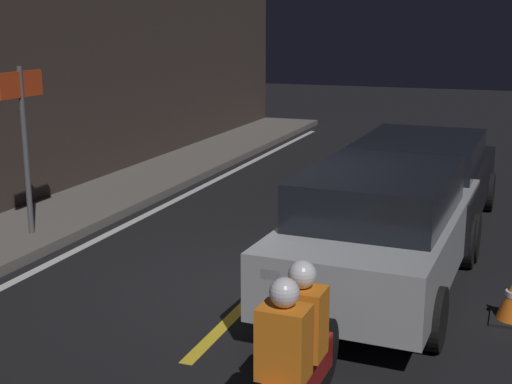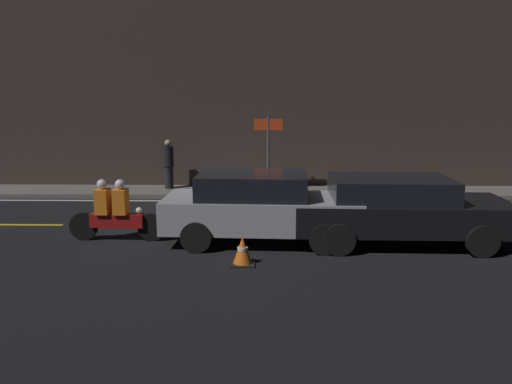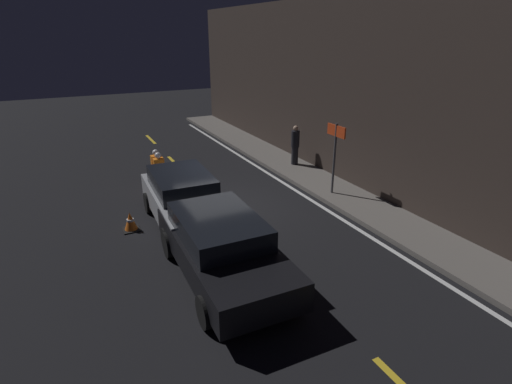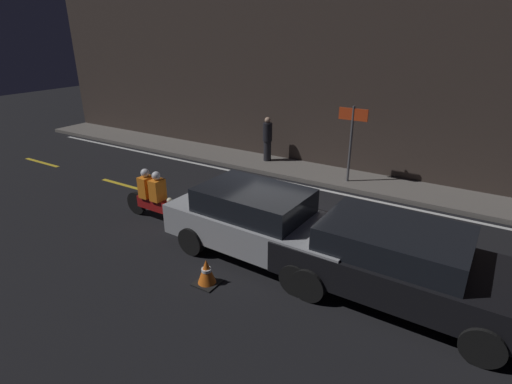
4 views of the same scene
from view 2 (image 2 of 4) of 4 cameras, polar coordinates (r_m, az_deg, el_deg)
name	(u,v)px [view 2 (image 2 of 4)]	position (r m, az deg, el deg)	size (l,w,h in m)	color
ground_plane	(242,226)	(12.42, -1.59, -3.89)	(56.00, 56.00, 0.00)	black
raised_curb	(248,192)	(16.38, -0.95, 0.00)	(28.00, 1.74, 0.14)	#605B56
building_front	(249,94)	(17.10, -0.86, 11.17)	(28.00, 0.30, 6.49)	#382D28
lane_dash_b	(23,225)	(13.81, -25.08, -3.41)	(2.00, 0.14, 0.01)	gold
lane_dash_c	(202,226)	(12.51, -6.18, -3.83)	(2.00, 0.14, 0.01)	gold
lane_dash_d	(383,226)	(12.75, 14.36, -3.83)	(2.00, 0.14, 0.01)	gold
lane_solid_kerb	(247,201)	(15.30, -1.09, -1.04)	(25.20, 0.14, 0.01)	silver
hatchback_silver	(259,206)	(10.90, 0.40, -1.61)	(4.32, 2.00, 1.53)	#9EA0A5
van_black	(397,208)	(11.24, 15.86, -1.79)	(4.63, 2.09, 1.45)	black
motorcycle	(114,212)	(11.47, -15.91, -2.21)	(2.16, 0.38, 1.38)	black
traffic_cone_near	(243,251)	(9.59, -1.54, -6.75)	(0.47, 0.47, 0.55)	black
pedestrian	(169,164)	(16.76, -9.96, 3.18)	(0.34, 0.34, 1.62)	black
shop_sign	(268,139)	(15.83, 1.40, 6.05)	(0.90, 0.08, 2.40)	#4C4C51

